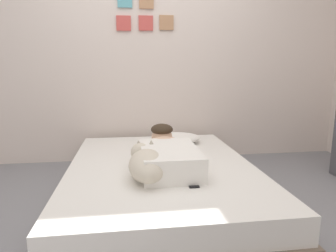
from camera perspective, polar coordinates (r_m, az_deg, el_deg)
The scene contains 8 objects.
ground_plane at distance 2.23m, azimuth -1.30°, elevation -17.29°, with size 13.36×13.36×0.00m, color gray.
back_wall at distance 3.47m, azimuth -4.31°, elevation 14.18°, with size 4.68×0.12×2.50m.
bed at distance 2.48m, azimuth -1.35°, elevation -10.52°, with size 1.51×2.05×0.30m.
pillow at distance 3.05m, azimuth 1.46°, elevation -2.39°, with size 0.52×0.32×0.11m, color white.
person_lying at distance 2.36m, azimuth -0.16°, elevation -5.13°, with size 0.43×0.92×0.27m.
dog at distance 2.10m, azimuth -4.17°, elevation -7.23°, with size 0.26×0.57×0.21m.
coffee_cup at distance 2.89m, azimuth -0.51°, elevation -3.48°, with size 0.12×0.09×0.07m.
cell_phone at distance 2.02m, azimuth 4.74°, elevation -11.04°, with size 0.07×0.14×0.01m, color black.
Camera 1 is at (-0.22, -1.95, 1.05)m, focal length 31.53 mm.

